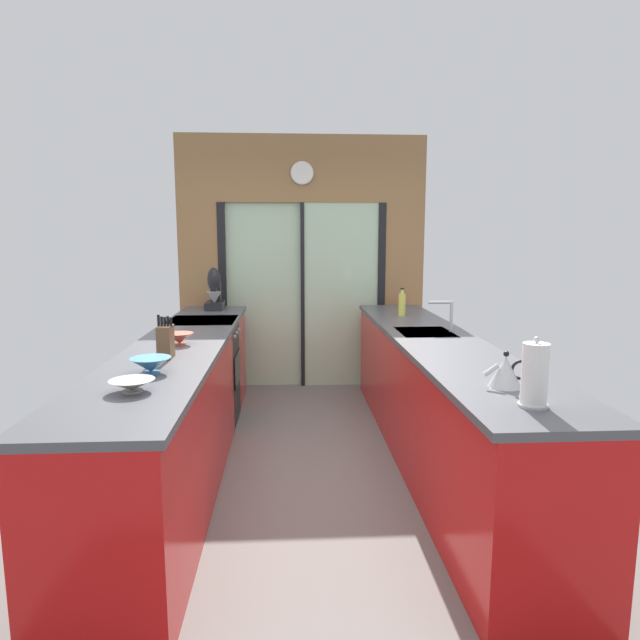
% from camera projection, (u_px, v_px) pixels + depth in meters
% --- Properties ---
extents(ground_plane, '(5.04, 7.60, 0.02)m').
position_uv_depth(ground_plane, '(309.00, 447.00, 4.28)').
color(ground_plane, slate).
extents(back_wall_unit, '(2.64, 0.12, 2.70)m').
position_uv_depth(back_wall_unit, '(302.00, 248.00, 5.82)').
color(back_wall_unit, olive).
rests_on(back_wall_unit, ground_plane).
extents(left_counter_run, '(0.62, 3.80, 0.92)m').
position_uv_depth(left_counter_run, '(179.00, 411.00, 3.69)').
color(left_counter_run, red).
rests_on(left_counter_run, ground_plane).
extents(right_counter_run, '(0.62, 3.80, 0.92)m').
position_uv_depth(right_counter_run, '(434.00, 399.00, 3.96)').
color(right_counter_run, red).
rests_on(right_counter_run, ground_plane).
extents(sink_faucet, '(0.19, 0.02, 0.24)m').
position_uv_depth(sink_faucet, '(447.00, 311.00, 4.12)').
color(sink_faucet, '#B7BABC').
rests_on(sink_faucet, right_counter_run).
extents(oven_range, '(0.60, 0.60, 0.92)m').
position_uv_depth(oven_range, '(204.00, 372.00, 4.80)').
color(oven_range, black).
rests_on(oven_range, ground_plane).
extents(mixing_bowl_near, '(0.21, 0.21, 0.06)m').
position_uv_depth(mixing_bowl_near, '(132.00, 385.00, 2.53)').
color(mixing_bowl_near, gray).
rests_on(mixing_bowl_near, left_counter_run).
extents(mixing_bowl_mid, '(0.22, 0.22, 0.08)m').
position_uv_depth(mixing_bowl_mid, '(151.00, 365.00, 2.88)').
color(mixing_bowl_mid, teal).
rests_on(mixing_bowl_mid, left_counter_run).
extents(mixing_bowl_far, '(0.19, 0.19, 0.08)m').
position_uv_depth(mixing_bowl_far, '(179.00, 338.00, 3.64)').
color(mixing_bowl_far, '#BC4C38').
rests_on(mixing_bowl_far, left_counter_run).
extents(knife_block, '(0.09, 0.14, 0.26)m').
position_uv_depth(knife_block, '(166.00, 341.00, 3.23)').
color(knife_block, brown).
rests_on(knife_block, left_counter_run).
extents(stand_mixer, '(0.17, 0.27, 0.42)m').
position_uv_depth(stand_mixer, '(214.00, 294.00, 5.38)').
color(stand_mixer, black).
rests_on(stand_mixer, left_counter_run).
extents(kettle, '(0.24, 0.16, 0.18)m').
position_uv_depth(kettle, '(506.00, 371.00, 2.61)').
color(kettle, '#B7BABC').
rests_on(kettle, right_counter_run).
extents(soap_bottle, '(0.06, 0.06, 0.25)m').
position_uv_depth(soap_bottle, '(402.00, 304.00, 4.97)').
color(soap_bottle, '#D1CC4C').
rests_on(soap_bottle, right_counter_run).
extents(paper_towel_roll, '(0.13, 0.13, 0.31)m').
position_uv_depth(paper_towel_roll, '(535.00, 375.00, 2.30)').
color(paper_towel_roll, '#B7BABC').
rests_on(paper_towel_roll, right_counter_run).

